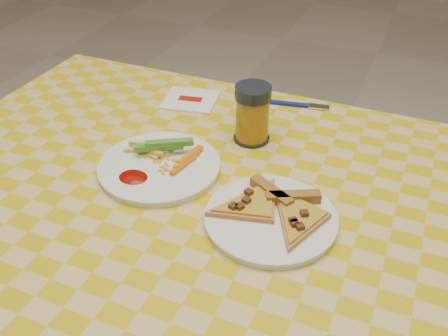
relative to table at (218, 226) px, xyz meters
The scene contains 8 objects.
table is the anchor object (origin of this frame).
plate_left 0.16m from the table, 167.39° to the left, with size 0.24×0.24×0.01m, color white.
plate_right 0.14m from the table, 14.69° to the right, with size 0.22×0.22×0.01m, color white.
fries_veggies 0.18m from the table, 162.64° to the left, with size 0.17×0.16×0.04m.
pizza_slices 0.15m from the table, ahead, with size 0.27×0.22×0.02m.
drink_glass 0.25m from the table, 92.92° to the left, with size 0.08×0.08×0.13m.
napkin 0.38m from the table, 123.68° to the left, with size 0.14×0.14×0.01m.
fork 0.40m from the table, 84.26° to the left, with size 0.16×0.04×0.01m.
Camera 1 is at (0.29, -0.65, 1.33)m, focal length 40.00 mm.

